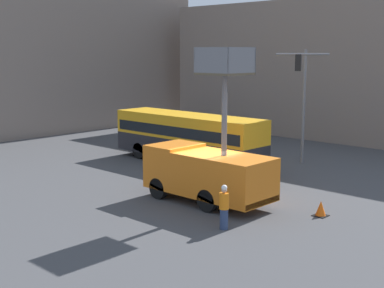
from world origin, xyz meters
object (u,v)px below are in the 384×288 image
traffic_cone_near_truck (321,209)px  traffic_light_pole (302,89)px  road_worker_near_truck (224,207)px  city_bus (188,135)px  road_worker_directing (233,171)px  utility_truck (208,170)px

traffic_cone_near_truck → traffic_light_pole: bearing=37.2°
traffic_light_pole → road_worker_near_truck: bearing=-160.8°
city_bus → road_worker_directing: (-2.99, -5.94, -0.88)m
utility_truck → traffic_light_pole: bearing=7.6°
city_bus → traffic_cone_near_truck: (-3.95, -11.46, -1.47)m
city_bus → road_worker_directing: city_bus is taller
city_bus → traffic_cone_near_truck: city_bus is taller
road_worker_directing → traffic_cone_near_truck: size_ratio=2.79×
city_bus → road_worker_directing: 6.71m
city_bus → traffic_light_pole: 7.31m
city_bus → traffic_cone_near_truck: 12.21m
city_bus → road_worker_near_truck: size_ratio=5.98×
road_worker_near_truck → city_bus: bearing=-94.3°
city_bus → traffic_light_pole: size_ratio=1.51×
road_worker_near_truck → utility_truck: bearing=-92.9°
road_worker_directing → city_bus: bearing=15.3°
road_worker_directing → traffic_cone_near_truck: bearing=-147.9°
utility_truck → traffic_cone_near_truck: bearing=-69.9°
utility_truck → road_worker_near_truck: 3.77m
traffic_light_pole → road_worker_directing: size_ratio=3.84×
utility_truck → city_bus: utility_truck is taller
road_worker_near_truck → traffic_cone_near_truck: road_worker_near_truck is taller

